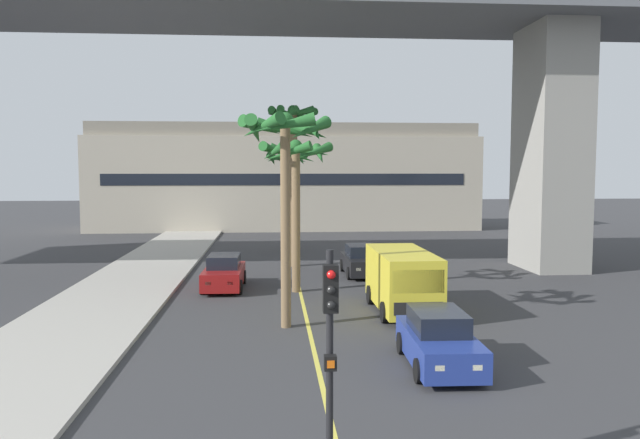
{
  "coord_description": "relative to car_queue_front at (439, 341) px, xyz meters",
  "views": [
    {
      "loc": [
        -1.25,
        -1.98,
        5.47
      ],
      "look_at": [
        0.0,
        14.0,
        4.18
      ],
      "focal_mm": 34.8,
      "sensor_mm": 36.0,
      "label": 1
    }
  ],
  "objects": [
    {
      "name": "sidewalk_left",
      "position": [
        -11.35,
        1.42,
        -0.65
      ],
      "size": [
        4.8,
        80.0,
        0.15
      ],
      "primitive_type": "cube",
      "color": "#ADA89E",
      "rests_on": "ground"
    },
    {
      "name": "lane_stripe_center",
      "position": [
        -3.35,
        9.42,
        -0.72
      ],
      "size": [
        0.14,
        56.0,
        0.01
      ],
      "primitive_type": "cube",
      "color": "#DBCC4C",
      "rests_on": "ground"
    },
    {
      "name": "bridge_overpass",
      "position": [
        -2.09,
        16.39,
        13.15
      ],
      "size": [
        78.05,
        8.0,
        17.42
      ],
      "color": "slate",
      "rests_on": "ground"
    },
    {
      "name": "pier_building_backdrop",
      "position": [
        -3.35,
        41.37,
        4.01
      ],
      "size": [
        35.04,
        8.04,
        9.59
      ],
      "color": "#BCB29E",
      "rests_on": "ground"
    },
    {
      "name": "car_queue_front",
      "position": [
        0.0,
        0.0,
        0.0
      ],
      "size": [
        1.93,
        4.15,
        1.56
      ],
      "color": "navy",
      "rests_on": "ground"
    },
    {
      "name": "car_queue_second",
      "position": [
        0.02,
        15.06,
        0.0
      ],
      "size": [
        1.89,
        4.13,
        1.56
      ],
      "color": "black",
      "rests_on": "ground"
    },
    {
      "name": "car_queue_third",
      "position": [
        -6.81,
        11.86,
        0.0
      ],
      "size": [
        1.9,
        4.14,
        1.56
      ],
      "color": "maroon",
      "rests_on": "ground"
    },
    {
      "name": "delivery_van",
      "position": [
        0.36,
        6.55,
        0.57
      ],
      "size": [
        2.18,
        5.26,
        2.36
      ],
      "color": "yellow",
      "rests_on": "ground"
    },
    {
      "name": "traffic_light_median_near",
      "position": [
        -3.69,
        -6.9,
        1.99
      ],
      "size": [
        0.24,
        0.37,
        4.2
      ],
      "color": "black",
      "rests_on": "ground"
    },
    {
      "name": "palm_tree_near_median",
      "position": [
        -3.58,
        25.04,
        4.37
      ],
      "size": [
        2.98,
        3.08,
        6.77
      ],
      "color": "brown",
      "rests_on": "ground"
    },
    {
      "name": "palm_tree_mid_median",
      "position": [
        -3.39,
        18.26,
        6.29
      ],
      "size": [
        2.88,
        2.92,
        9.05
      ],
      "color": "brown",
      "rests_on": "ground"
    },
    {
      "name": "palm_tree_far_median",
      "position": [
        -3.52,
        10.93,
        4.8
      ],
      "size": [
        3.33,
        3.36,
        6.79
      ],
      "color": "brown",
      "rests_on": "ground"
    },
    {
      "name": "palm_tree_farthest_median",
      "position": [
        -4.13,
        4.67,
        5.46
      ],
      "size": [
        3.24,
        3.18,
        7.41
      ],
      "color": "brown",
      "rests_on": "ground"
    }
  ]
}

